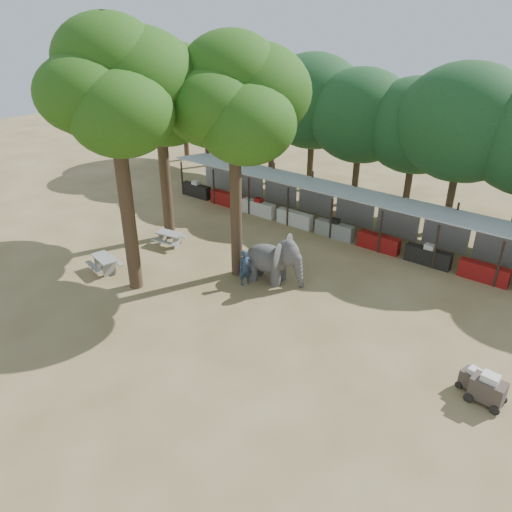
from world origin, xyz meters
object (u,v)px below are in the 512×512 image
Objects in this scene: yard_tree_center at (114,87)px; yard_tree_back at (234,98)px; picnic_table_far at (170,237)px; cart_front at (473,380)px; cart_back at (488,389)px; yard_tree_left at (159,91)px; handler at (245,268)px; picnic_table_near at (104,262)px; elephant at (274,259)px.

yard_tree_center is 5.04m from yard_tree_back.
picnic_table_far is 17.24m from cart_front.
cart_back is (12.73, -1.99, -7.96)m from yard_tree_back.
yard_tree_left is 6.34× the size of picnic_table_far.
handler is 6.21m from picnic_table_far.
yard_tree_left is at bearing 110.82° from picnic_table_near.
yard_tree_left is 6.13× the size of handler.
picnic_table_near is at bearing -160.83° from elephant.
picnic_table_near is 1.75× the size of cart_front.
yard_tree_left is at bearing 120.96° from yard_tree_center.
yard_tree_left is 19.93m from cart_front.
yard_tree_back reaches higher than elephant.
picnic_table_far is (0.31, 4.17, -0.02)m from picnic_table_near.
elephant is 1.83× the size of picnic_table_far.
handler is 1.68× the size of cart_front.
yard_tree_left is 5.90× the size of picnic_table_near.
handler is 11.06m from cart_front.
elephant is 10.96m from cart_back.
cart_back is at bearing 7.29° from yard_tree_center.
picnic_table_far is (-6.15, 0.78, -0.40)m from handler.
cart_back reaches higher than cart_front.
handler is (-0.87, -1.14, -0.29)m from elephant.
elephant is (2.03, 0.35, -7.36)m from yard_tree_back.
handler is 0.96× the size of picnic_table_near.
yard_tree_back is at bearing 175.22° from cart_back.
yard_tree_back is 6.32× the size of handler.
yard_tree_left is 10.38m from handler.
handler is at bearing 37.69° from yard_tree_center.
picnic_table_near is at bearing -175.60° from yard_tree_center.
yard_tree_back is 3.57× the size of elephant.
yard_tree_center is 6.70× the size of handler.
elephant reaches higher than picnic_table_far.
yard_tree_center reaches higher than elephant.
elephant is at bearing 44.84° from picnic_table_near.
handler is at bearing -169.57° from cart_front.
handler reaches higher than cart_back.
elephant is at bearing -176.26° from cart_front.
handler reaches higher than picnic_table_far.
yard_tree_back is 7.64m from elephant.
cart_back is (18.73, -2.99, -7.62)m from yard_tree_left.
picnic_table_near is (-6.46, -3.39, -0.38)m from handler.
picnic_table_near is at bearing -141.75° from yard_tree_back.
yard_tree_left is 10.68m from elephant.
yard_tree_back is at bearing 53.14° from yard_tree_center.
picnic_table_near is 17.66m from cart_front.
handler is at bearing -139.98° from elephant.
handler is 1.03× the size of picnic_table_far.
yard_tree_center reaches higher than yard_tree_left.
picnic_table_far is (1.01, -1.01, -7.70)m from yard_tree_left.
yard_tree_back reaches higher than cart_front.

